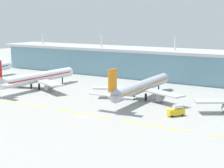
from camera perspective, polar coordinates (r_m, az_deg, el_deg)
name	(u,v)px	position (r m, az deg, el deg)	size (l,w,h in m)	color
ground_plane	(85,116)	(147.87, -4.34, -5.18)	(600.00, 600.00, 0.00)	#9E9E99
terminal_building	(178,65)	(237.21, 10.52, 3.05)	(288.00, 34.00, 28.83)	#6693A8
airliner_near_middle	(37,78)	(208.33, -12.02, 0.99)	(48.76, 64.90, 18.90)	white
airliner_center	(141,87)	(176.86, 4.73, -0.46)	(48.78, 67.68, 18.90)	#ADB2BC
taxiway_stripe_mid_west	(24,104)	(172.81, -14.00, -3.17)	(28.00, 0.70, 0.04)	yellow
taxiway_stripe_centre	(82,114)	(151.10, -4.84, -4.84)	(28.00, 0.70, 0.04)	yellow
taxiway_stripe_mid_east	(156,126)	(134.57, 7.02, -6.79)	(28.00, 0.70, 0.04)	yellow
fuel_truck	(176,111)	(149.44, 10.31, -4.25)	(6.38, 7.33, 4.95)	gold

